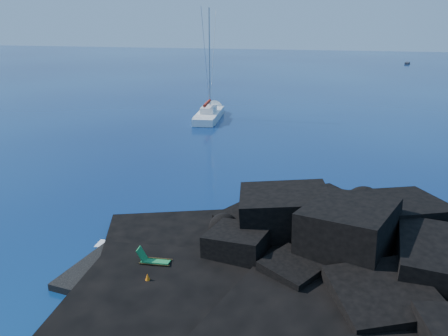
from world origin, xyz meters
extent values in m
plane|color=#030937|center=(0.00, 0.00, 0.00)|extent=(400.00, 400.00, 0.00)
cube|color=black|center=(4.50, 0.50, 0.00)|extent=(9.08, 6.86, 0.70)
cube|color=silver|center=(6.44, 1.88, 0.37)|extent=(1.82, 1.08, 0.04)
cone|color=orange|center=(4.56, -0.85, 0.66)|extent=(0.52, 0.52, 0.62)
cube|color=#27272C|center=(30.88, 132.25, 0.00)|extent=(2.05, 4.19, 0.54)
camera|label=1|loc=(12.69, -16.95, 12.01)|focal=35.00mm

